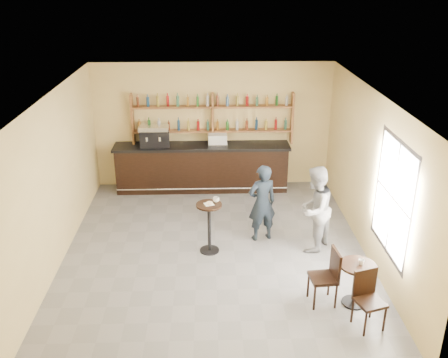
{
  "coord_description": "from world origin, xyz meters",
  "views": [
    {
      "loc": [
        -0.11,
        -8.73,
        5.26
      ],
      "look_at": [
        0.2,
        0.8,
        1.25
      ],
      "focal_mm": 40.0,
      "sensor_mm": 36.0,
      "label": 1
    }
  ],
  "objects_px": {
    "chair_south": "(370,301)",
    "patron_second": "(314,209)",
    "pastry_case": "(218,139)",
    "espresso_machine": "(154,136)",
    "pedestal_table": "(209,228)",
    "cafe_table": "(356,284)",
    "chair_west": "(323,277)",
    "man_main": "(262,203)",
    "bar_counter": "(202,167)"
  },
  "relations": [
    {
      "from": "bar_counter",
      "to": "patron_second",
      "type": "bearing_deg",
      "value": -53.91
    },
    {
      "from": "chair_south",
      "to": "pastry_case",
      "type": "bearing_deg",
      "value": 94.51
    },
    {
      "from": "pedestal_table",
      "to": "man_main",
      "type": "height_order",
      "value": "man_main"
    },
    {
      "from": "man_main",
      "to": "chair_south",
      "type": "bearing_deg",
      "value": 99.76
    },
    {
      "from": "man_main",
      "to": "cafe_table",
      "type": "xyz_separation_m",
      "value": [
        1.36,
        -2.28,
        -0.44
      ]
    },
    {
      "from": "bar_counter",
      "to": "chair_south",
      "type": "bearing_deg",
      "value": -64.26
    },
    {
      "from": "patron_second",
      "to": "pastry_case",
      "type": "bearing_deg",
      "value": -112.72
    },
    {
      "from": "pedestal_table",
      "to": "patron_second",
      "type": "bearing_deg",
      "value": 1.01
    },
    {
      "from": "chair_west",
      "to": "pastry_case",
      "type": "bearing_deg",
      "value": -166.76
    },
    {
      "from": "espresso_machine",
      "to": "man_main",
      "type": "bearing_deg",
      "value": -53.85
    },
    {
      "from": "espresso_machine",
      "to": "pastry_case",
      "type": "bearing_deg",
      "value": -6.41
    },
    {
      "from": "pastry_case",
      "to": "chair_south",
      "type": "height_order",
      "value": "pastry_case"
    },
    {
      "from": "man_main",
      "to": "cafe_table",
      "type": "bearing_deg",
      "value": 104.49
    },
    {
      "from": "espresso_machine",
      "to": "pedestal_table",
      "type": "xyz_separation_m",
      "value": [
        1.34,
        -3.12,
        -0.93
      ]
    },
    {
      "from": "chair_south",
      "to": "bar_counter",
      "type": "bearing_deg",
      "value": 97.96
    },
    {
      "from": "chair_south",
      "to": "patron_second",
      "type": "height_order",
      "value": "patron_second"
    },
    {
      "from": "pastry_case",
      "to": "pedestal_table",
      "type": "height_order",
      "value": "pastry_case"
    },
    {
      "from": "espresso_machine",
      "to": "man_main",
      "type": "xyz_separation_m",
      "value": [
        2.43,
        -2.65,
        -0.63
      ]
    },
    {
      "from": "bar_counter",
      "to": "pastry_case",
      "type": "distance_m",
      "value": 0.84
    },
    {
      "from": "man_main",
      "to": "cafe_table",
      "type": "height_order",
      "value": "man_main"
    },
    {
      "from": "patron_second",
      "to": "pedestal_table",
      "type": "bearing_deg",
      "value": -52.66
    },
    {
      "from": "pastry_case",
      "to": "patron_second",
      "type": "relative_size",
      "value": 0.27
    },
    {
      "from": "espresso_machine",
      "to": "man_main",
      "type": "height_order",
      "value": "espresso_machine"
    },
    {
      "from": "espresso_machine",
      "to": "bar_counter",
      "type": "bearing_deg",
      "value": -6.41
    },
    {
      "from": "patron_second",
      "to": "chair_west",
      "type": "bearing_deg",
      "value": 30.39
    },
    {
      "from": "espresso_machine",
      "to": "chair_west",
      "type": "bearing_deg",
      "value": -62.81
    },
    {
      "from": "pastry_case",
      "to": "bar_counter",
      "type": "bearing_deg",
      "value": 174.18
    },
    {
      "from": "pastry_case",
      "to": "pedestal_table",
      "type": "bearing_deg",
      "value": -100.08
    },
    {
      "from": "pedestal_table",
      "to": "man_main",
      "type": "bearing_deg",
      "value": 23.55
    },
    {
      "from": "espresso_machine",
      "to": "man_main",
      "type": "distance_m",
      "value": 3.65
    },
    {
      "from": "espresso_machine",
      "to": "chair_west",
      "type": "xyz_separation_m",
      "value": [
        3.24,
        -4.88,
        -0.96
      ]
    },
    {
      "from": "man_main",
      "to": "chair_south",
      "type": "relative_size",
      "value": 1.73
    },
    {
      "from": "bar_counter",
      "to": "pastry_case",
      "type": "relative_size",
      "value": 9.18
    },
    {
      "from": "cafe_table",
      "to": "espresso_machine",
      "type": "bearing_deg",
      "value": 127.57
    },
    {
      "from": "pastry_case",
      "to": "cafe_table",
      "type": "distance_m",
      "value": 5.48
    },
    {
      "from": "chair_south",
      "to": "pedestal_table",
      "type": "bearing_deg",
      "value": 118.35
    },
    {
      "from": "espresso_machine",
      "to": "pedestal_table",
      "type": "bearing_deg",
      "value": -73.18
    },
    {
      "from": "cafe_table",
      "to": "patron_second",
      "type": "bearing_deg",
      "value": 101.2
    },
    {
      "from": "chair_west",
      "to": "patron_second",
      "type": "bearing_deg",
      "value": 168.44
    },
    {
      "from": "cafe_table",
      "to": "chair_south",
      "type": "distance_m",
      "value": 0.61
    },
    {
      "from": "man_main",
      "to": "chair_west",
      "type": "height_order",
      "value": "man_main"
    },
    {
      "from": "pastry_case",
      "to": "chair_south",
      "type": "bearing_deg",
      "value": -73.53
    },
    {
      "from": "bar_counter",
      "to": "espresso_machine",
      "type": "relative_size",
      "value": 6.06
    },
    {
      "from": "chair_west",
      "to": "chair_south",
      "type": "bearing_deg",
      "value": 37.09
    },
    {
      "from": "pedestal_table",
      "to": "cafe_table",
      "type": "xyz_separation_m",
      "value": [
        2.45,
        -1.8,
        -0.14
      ]
    },
    {
      "from": "espresso_machine",
      "to": "chair_south",
      "type": "distance_m",
      "value": 6.8
    },
    {
      "from": "pastry_case",
      "to": "pedestal_table",
      "type": "relative_size",
      "value": 0.46
    },
    {
      "from": "man_main",
      "to": "patron_second",
      "type": "distance_m",
      "value": 1.09
    },
    {
      "from": "chair_south",
      "to": "espresso_machine",
      "type": "bearing_deg",
      "value": 107.01
    },
    {
      "from": "cafe_table",
      "to": "pedestal_table",
      "type": "bearing_deg",
      "value": 143.65
    }
  ]
}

